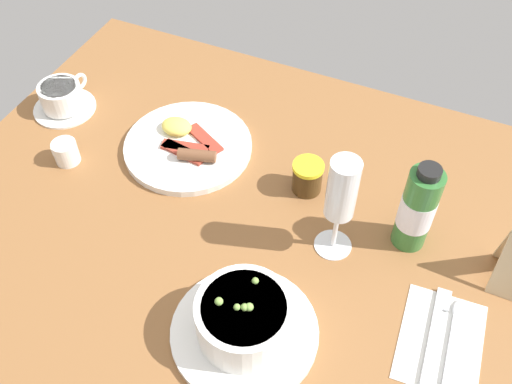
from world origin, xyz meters
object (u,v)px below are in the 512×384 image
(cutlery_setting, at_px, (442,338))
(wine_glass, at_px, (342,193))
(jam_jar, at_px, (307,177))
(sauce_bottle_green, at_px, (417,209))
(coffee_cup, at_px, (62,98))
(creamer_jug, at_px, (65,152))
(porridge_bowl, at_px, (244,321))
(breakfast_plate, at_px, (188,145))

(cutlery_setting, height_order, wine_glass, wine_glass)
(jam_jar, xyz_separation_m, sauce_bottle_green, (0.19, -0.04, 0.05))
(cutlery_setting, distance_m, jam_jar, 0.35)
(coffee_cup, bearing_deg, cutlery_setting, -13.59)
(coffee_cup, xyz_separation_m, creamer_jug, (0.09, -0.12, -0.00))
(cutlery_setting, bearing_deg, creamer_jug, 173.91)
(coffee_cup, bearing_deg, sauce_bottle_green, -3.20)
(porridge_bowl, xyz_separation_m, breakfast_plate, (-0.26, 0.31, -0.03))
(cutlery_setting, distance_m, sauce_bottle_green, 0.20)
(coffee_cup, bearing_deg, creamer_jug, -51.97)
(sauce_bottle_green, bearing_deg, breakfast_plate, 174.75)
(sauce_bottle_green, bearing_deg, cutlery_setting, -59.54)
(wine_glass, bearing_deg, jam_jar, 130.81)
(cutlery_setting, height_order, coffee_cup, coffee_cup)
(coffee_cup, xyz_separation_m, sauce_bottle_green, (0.72, -0.04, 0.05))
(creamer_jug, distance_m, jam_jar, 0.45)
(creamer_jug, bearing_deg, cutlery_setting, -6.09)
(cutlery_setting, distance_m, coffee_cup, 0.84)
(wine_glass, xyz_separation_m, jam_jar, (-0.08, 0.10, -0.10))
(porridge_bowl, relative_size, sauce_bottle_green, 1.26)
(cutlery_setting, distance_m, wine_glass, 0.26)
(wine_glass, bearing_deg, creamer_jug, -177.91)
(wine_glass, bearing_deg, sauce_bottle_green, 28.86)
(creamer_jug, relative_size, sauce_bottle_green, 0.31)
(cutlery_setting, bearing_deg, sauce_bottle_green, 120.46)
(wine_glass, relative_size, jam_jar, 3.22)
(breakfast_plate, bearing_deg, cutlery_setting, -20.37)
(creamer_jug, xyz_separation_m, jam_jar, (0.43, 0.12, 0.01))
(wine_glass, relative_size, breakfast_plate, 0.81)
(jam_jar, bearing_deg, wine_glass, -49.19)
(breakfast_plate, bearing_deg, creamer_jug, -147.87)
(sauce_bottle_green, xyz_separation_m, breakfast_plate, (-0.44, 0.04, -0.07))
(creamer_jug, distance_m, sauce_bottle_green, 0.64)
(sauce_bottle_green, distance_m, breakfast_plate, 0.45)
(cutlery_setting, xyz_separation_m, jam_jar, (-0.29, 0.19, 0.03))
(coffee_cup, height_order, creamer_jug, coffee_cup)
(cutlery_setting, height_order, breakfast_plate, breakfast_plate)
(porridge_bowl, distance_m, cutlery_setting, 0.29)
(porridge_bowl, height_order, coffee_cup, porridge_bowl)
(creamer_jug, height_order, breakfast_plate, creamer_jug)
(creamer_jug, height_order, wine_glass, wine_glass)
(cutlery_setting, bearing_deg, breakfast_plate, 159.63)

